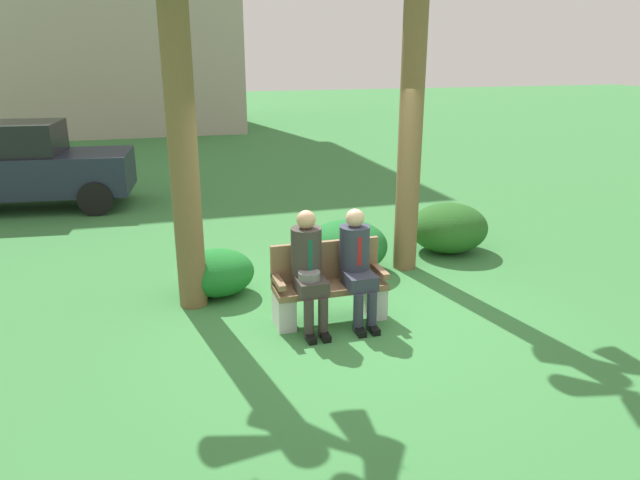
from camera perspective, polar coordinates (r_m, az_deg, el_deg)
ground_plane at (r=6.91m, az=2.95°, el=-7.48°), size 80.00×80.00×0.00m
park_bench at (r=6.70m, az=0.86°, el=-4.63°), size 1.28×0.44×0.90m
seated_man_left at (r=6.39m, az=-1.13°, el=-2.42°), size 0.34×0.72×1.33m
seated_man_right at (r=6.56m, az=3.61°, el=-2.00°), size 0.34×0.72×1.30m
palm_tree_tall at (r=6.78m, az=-14.24°, el=21.12°), size 1.68×1.71×4.84m
shrub_near_bench at (r=8.17m, az=2.58°, el=-0.62°), size 1.16×1.06×0.73m
shrub_mid_lawn at (r=7.52m, az=-9.99°, el=-3.13°), size 0.93×0.86×0.58m
shrub_far_lawn at (r=9.20m, az=12.42°, el=1.18°), size 1.20×1.10×0.75m
parked_car_near at (r=12.73m, az=-26.91°, el=6.41°), size 4.05×2.06×1.68m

